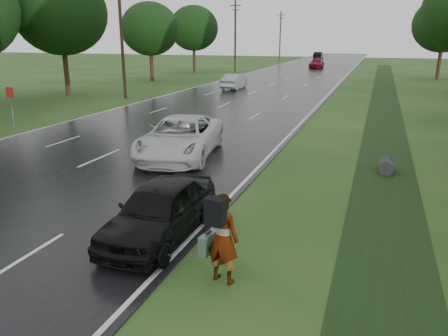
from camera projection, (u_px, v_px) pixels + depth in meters
road at (282, 80)px, 52.05m from camera, size 14.00×180.00×0.04m
edge_stripe_east at (340, 82)px, 49.90m from camera, size 0.12×180.00×0.01m
edge_stripe_west at (229, 78)px, 54.19m from camera, size 0.12×180.00×0.01m
center_line at (282, 80)px, 52.04m from camera, size 0.12×180.00×0.01m
drainage_ditch at (385, 128)px, 24.65m from camera, size 2.20×120.00×0.56m
road_sign at (11, 99)px, 24.48m from camera, size 0.50×0.06×2.30m
utility_pole_mid at (121, 34)px, 35.41m from camera, size 1.60×0.26×10.00m
utility_pole_far at (235, 35)px, 62.51m from camera, size 1.60×0.26×10.00m
utility_pole_distant at (280, 36)px, 89.60m from camera, size 1.60×0.26×10.00m
tree_east_f at (444, 24)px, 50.98m from camera, size 7.20×7.20×9.62m
tree_west_c at (60, 13)px, 36.76m from camera, size 7.80×7.80×10.43m
tree_west_d at (150, 29)px, 49.46m from camera, size 6.60×6.60×8.80m
tree_west_f at (194, 28)px, 62.21m from camera, size 7.00×7.00×9.29m
pedestrian at (221, 237)px, 9.04m from camera, size 0.94×0.91×1.98m
white_pickup at (180, 137)px, 18.61m from camera, size 3.75×6.46×1.69m
dark_sedan at (160, 210)px, 11.09m from camera, size 1.75×4.33×1.48m
silver_sedan at (234, 81)px, 42.85m from camera, size 1.57×4.43×1.46m
far_car_red at (317, 63)px, 71.30m from camera, size 2.19×5.19×1.49m
far_car_dark at (318, 56)px, 97.40m from camera, size 1.87×5.12×1.68m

